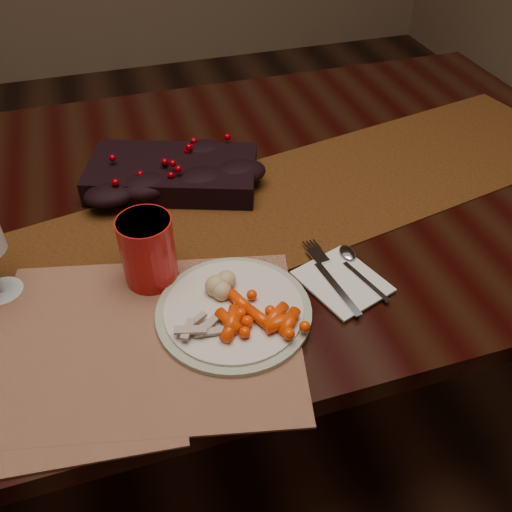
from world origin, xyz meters
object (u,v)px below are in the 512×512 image
object	(u,v)px
placemat_main	(147,338)
napkin	(342,281)
mashed_potatoes	(219,279)
centerpiece	(172,170)
turkey_shreds	(198,328)
red_cup	(148,250)
dining_table	(214,322)
baby_carrots	(253,308)
dinner_plate	(234,311)

from	to	relation	value
placemat_main	napkin	world-z (taller)	napkin
placemat_main	mashed_potatoes	distance (m)	0.14
centerpiece	turkey_shreds	bearing A→B (deg)	-95.62
mashed_potatoes	red_cup	size ratio (longest dim) A/B	0.61
dining_table	baby_carrots	distance (m)	0.53
mashed_potatoes	placemat_main	bearing A→B (deg)	-157.52
baby_carrots	turkey_shreds	size ratio (longest dim) A/B	1.97
baby_carrots	red_cup	xyz separation A→B (m)	(-0.13, 0.14, 0.03)
dinner_plate	red_cup	distance (m)	0.17
baby_carrots	red_cup	distance (m)	0.19
baby_carrots	mashed_potatoes	bearing A→B (deg)	118.44
turkey_shreds	red_cup	world-z (taller)	red_cup
dinner_plate	napkin	size ratio (longest dim) A/B	1.81
placemat_main	napkin	bearing A→B (deg)	16.18
centerpiece	napkin	distance (m)	0.42
mashed_potatoes	turkey_shreds	distance (m)	0.09
red_cup	centerpiece	bearing A→B (deg)	71.88
napkin	red_cup	world-z (taller)	red_cup
centerpiece	placemat_main	world-z (taller)	centerpiece
dining_table	centerpiece	distance (m)	0.42
dinner_plate	mashed_potatoes	distance (m)	0.05
mashed_potatoes	red_cup	bearing A→B (deg)	143.17
dining_table	placemat_main	distance (m)	0.52
red_cup	dinner_plate	bearing A→B (deg)	-47.85
dining_table	napkin	size ratio (longest dim) A/B	13.53
mashed_potatoes	dinner_plate	bearing A→B (deg)	-77.50
dining_table	turkey_shreds	xyz separation A→B (m)	(-0.09, -0.35, 0.40)
dining_table	dinner_plate	world-z (taller)	dinner_plate
centerpiece	napkin	xyz separation A→B (m)	(0.21, -0.37, -0.03)
placemat_main	baby_carrots	xyz separation A→B (m)	(0.16, -0.01, 0.03)
mashed_potatoes	napkin	world-z (taller)	mashed_potatoes
dining_table	red_cup	size ratio (longest dim) A/B	15.10
placemat_main	mashed_potatoes	xyz separation A→B (m)	(0.13, 0.05, 0.04)
napkin	centerpiece	bearing A→B (deg)	101.43
mashed_potatoes	turkey_shreds	size ratio (longest dim) A/B	1.16
napkin	red_cup	xyz separation A→B (m)	(-0.30, 0.10, 0.06)
dinner_plate	mashed_potatoes	bearing A→B (deg)	102.50
dining_table	mashed_potatoes	distance (m)	0.50
centerpiece	napkin	world-z (taller)	centerpiece
centerpiece	placemat_main	size ratio (longest dim) A/B	0.73
placemat_main	dinner_plate	size ratio (longest dim) A/B	1.88
centerpiece	napkin	size ratio (longest dim) A/B	2.48
placemat_main	baby_carrots	world-z (taller)	baby_carrots
baby_carrots	mashed_potatoes	xyz separation A→B (m)	(-0.04, 0.07, 0.01)
dining_table	turkey_shreds	size ratio (longest dim) A/B	29.00
dinner_plate	napkin	world-z (taller)	dinner_plate
centerpiece	turkey_shreds	world-z (taller)	centerpiece
dinner_plate	placemat_main	bearing A→B (deg)	-177.19
centerpiece	dining_table	bearing A→B (deg)	-51.14
mashed_potatoes	baby_carrots	bearing A→B (deg)	-61.56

